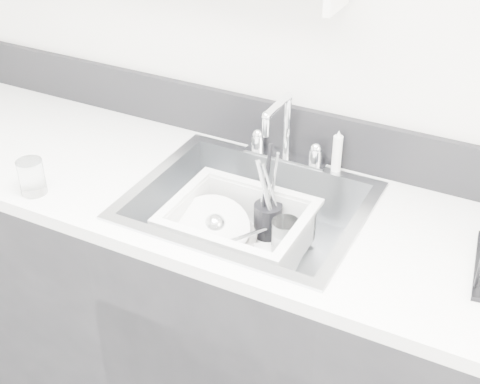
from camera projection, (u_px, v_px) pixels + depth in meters
The scene contains 12 objects.
counter_run at pixel (247, 323), 2.09m from camera, with size 3.20×0.62×0.92m.
backsplash at pixel (292, 131), 2.02m from camera, with size 3.20×0.02×0.16m, color black.
sink at pixel (248, 228), 1.89m from camera, with size 0.64×0.52×0.20m, color silver, non-canonical shape.
faucet at pixel (285, 144), 1.99m from camera, with size 0.26×0.18×0.23m.
side_sprayer at pixel (337, 152), 1.93m from camera, with size 0.03×0.03×0.14m, color white.
wash_tub at pixel (238, 232), 1.88m from camera, with size 0.38×0.31×0.15m, color white, non-canonical shape.
plate_stack at pixel (216, 235), 1.92m from camera, with size 0.26×0.25×0.10m.
utensil_cup at pixel (268, 217), 1.94m from camera, with size 0.08×0.08×0.28m.
ladle at pixel (230, 239), 1.89m from camera, with size 0.25×0.09×0.07m, color silver, non-canonical shape.
tumbler_in_tub at pixel (285, 238), 1.86m from camera, with size 0.08×0.08×0.11m, color white.
tumbler_counter at pixel (32, 177), 1.85m from camera, with size 0.07×0.07×0.10m, color white.
bowl_small at pixel (263, 257), 1.86m from camera, with size 0.10×0.10×0.03m, color white.
Camera 1 is at (0.68, -0.18, 1.95)m, focal length 50.00 mm.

